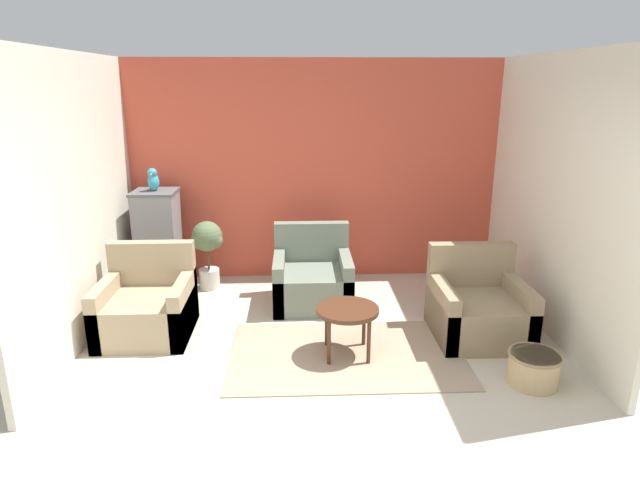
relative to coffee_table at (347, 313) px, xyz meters
name	(u,v)px	position (x,y,z in m)	size (l,w,h in m)	color
ground_plane	(329,424)	(-0.22, -1.03, -0.42)	(20.00, 20.00, 0.00)	beige
wall_back_accent	(315,172)	(-0.22, 2.18, 0.94)	(4.64, 0.06, 2.70)	#C64C38
wall_left	(76,201)	(-2.51, 0.56, 0.94)	(0.06, 3.18, 2.70)	beige
wall_right	(556,197)	(2.06, 0.56, 0.94)	(0.06, 3.18, 2.70)	beige
area_rug	(347,354)	(0.00, 0.00, -0.41)	(2.15, 1.34, 0.01)	gray
coffee_table	(347,313)	(0.00, 0.00, 0.00)	(0.57, 0.57, 0.47)	#472819
armchair_left	(147,308)	(-1.94, 0.53, -0.14)	(0.86, 0.86, 0.86)	#9E896B
armchair_right	(478,310)	(1.32, 0.35, -0.14)	(0.86, 0.86, 0.86)	#8E7A5B
armchair_middle	(312,280)	(-0.28, 1.25, -0.14)	(0.86, 0.86, 0.86)	slate
birdcage	(159,241)	(-2.10, 1.76, 0.19)	(0.50, 0.50, 1.21)	#555559
parrot	(153,180)	(-2.10, 1.76, 0.92)	(0.13, 0.23, 0.27)	teal
potted_plant	(207,245)	(-1.53, 1.74, 0.13)	(0.40, 0.36, 0.84)	beige
wicker_basket	(534,368)	(1.51, -0.55, -0.27)	(0.43, 0.43, 0.27)	tan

